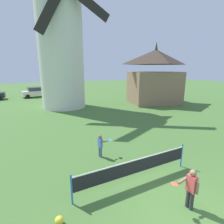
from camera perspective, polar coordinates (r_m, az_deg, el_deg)
ground_plane at (r=6.70m, az=21.45°, el=-27.79°), size 120.00×120.00×0.00m
windmill at (r=21.27m, az=-16.55°, el=23.02°), size 9.14×5.56×16.39m
tennis_net at (r=7.16m, az=7.72°, el=-17.18°), size 5.08×0.06×1.10m
player_near at (r=6.44m, az=24.21°, el=-21.38°), size 0.77×0.51×1.36m
player_far at (r=8.97m, az=-3.71°, el=-10.45°), size 0.73×0.41×1.18m
stray_ball at (r=6.11m, az=-16.81°, el=-30.69°), size 0.25×0.25×0.25m
parked_car_cream at (r=30.51m, az=-23.48°, el=6.01°), size 4.15×2.22×1.56m
chapel at (r=23.47m, az=13.68°, el=10.81°), size 7.19×5.94×7.60m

